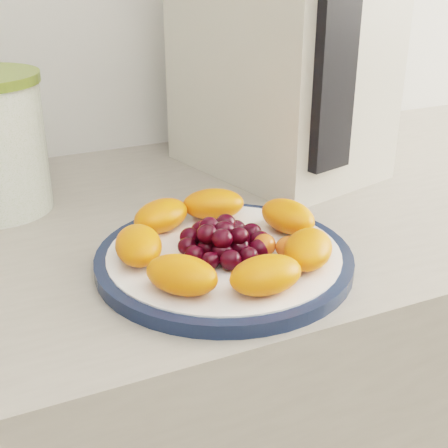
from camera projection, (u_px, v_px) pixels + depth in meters
name	position (u px, v px, depth m)	size (l,w,h in m)	color
plate_rim	(224.00, 259.00, 0.68)	(0.28, 0.28, 0.01)	#121D36
plate_face	(224.00, 259.00, 0.68)	(0.25, 0.25, 0.02)	white
appliance_body	(280.00, 48.00, 0.90)	(0.21, 0.29, 0.36)	beige
appliance_panel	(334.00, 64.00, 0.76)	(0.06, 0.02, 0.27)	black
fruit_plate	(226.00, 239.00, 0.67)	(0.24, 0.24, 0.04)	#FF580D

